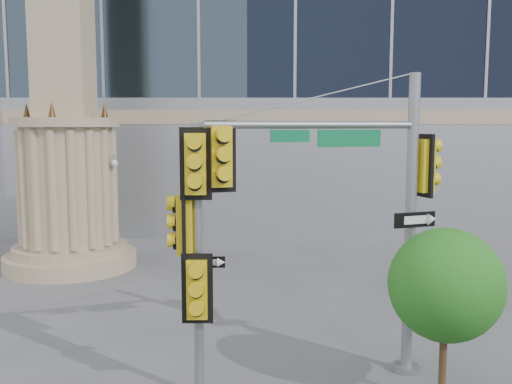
{
  "coord_description": "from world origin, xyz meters",
  "views": [
    {
      "loc": [
        0.3,
        -10.19,
        4.84
      ],
      "look_at": [
        0.34,
        2.0,
        3.42
      ],
      "focal_mm": 40.0,
      "sensor_mm": 36.0,
      "label": 1
    }
  ],
  "objects": [
    {
      "name": "secondary_signal_pole",
      "position": [
        -0.74,
        -0.54,
        2.87
      ],
      "size": [
        0.84,
        0.62,
        4.89
      ],
      "rotation": [
        0.0,
        0.0,
        0.01
      ],
      "color": "slate",
      "rests_on": "ground"
    },
    {
      "name": "street_tree",
      "position": [
        3.61,
        -0.71,
        2.05
      ],
      "size": [
        2.0,
        1.95,
        3.12
      ],
      "color": "tan",
      "rests_on": "ground"
    },
    {
      "name": "monument",
      "position": [
        -6.0,
        9.0,
        5.52
      ],
      "size": [
        4.4,
        4.4,
        16.6
      ],
      "color": "tan",
      "rests_on": "ground"
    },
    {
      "name": "main_signal_pole",
      "position": [
        2.32,
        0.3,
        3.61
      ],
      "size": [
        4.36,
        1.8,
        5.83
      ],
      "rotation": [
        0.0,
        0.0,
        0.32
      ],
      "color": "slate",
      "rests_on": "ground"
    }
  ]
}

